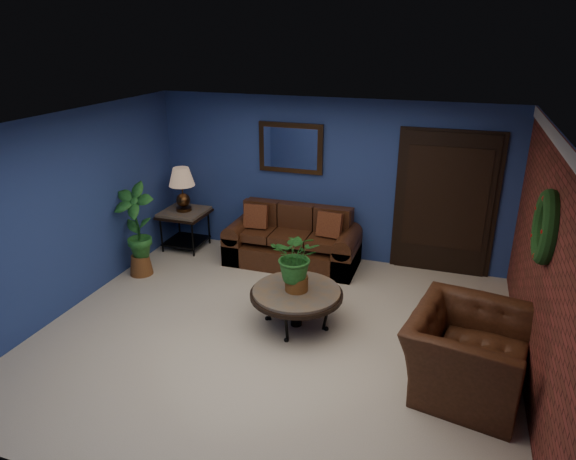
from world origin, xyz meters
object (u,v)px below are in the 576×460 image
(coffee_table, at_px, (296,294))
(table_lamp, at_px, (182,184))
(side_chair, at_px, (336,237))
(sofa, at_px, (294,244))
(end_table, at_px, (185,219))
(armchair, at_px, (467,353))

(coffee_table, bearing_deg, table_lamp, 145.05)
(side_chair, bearing_deg, sofa, 174.96)
(end_table, relative_size, side_chair, 0.84)
(table_lamp, bearing_deg, armchair, -27.57)
(end_table, bearing_deg, table_lamp, 63.43)
(coffee_table, bearing_deg, end_table, 145.05)
(end_table, xyz_separation_m, table_lamp, (0.00, 0.00, 0.60))
(sofa, bearing_deg, side_chair, 3.18)
(end_table, xyz_separation_m, side_chair, (2.54, 0.06, -0.02))
(end_table, height_order, armchair, armchair)
(sofa, distance_m, table_lamp, 2.04)
(sofa, relative_size, side_chair, 2.35)
(coffee_table, bearing_deg, armchair, -16.70)
(side_chair, relative_size, armchair, 0.68)
(end_table, bearing_deg, coffee_table, -34.95)
(end_table, relative_size, armchair, 0.57)
(table_lamp, bearing_deg, sofa, 0.79)
(side_chair, height_order, armchair, side_chair)
(side_chair, xyz_separation_m, armchair, (1.91, -2.39, -0.08))
(sofa, bearing_deg, end_table, -179.21)
(sofa, height_order, armchair, sofa)
(sofa, distance_m, coffee_table, 1.86)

